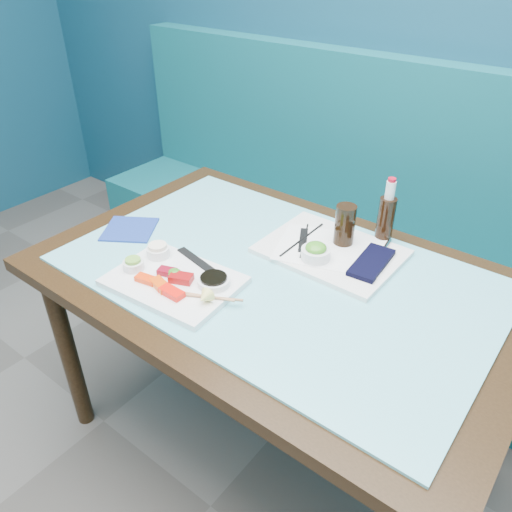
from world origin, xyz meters
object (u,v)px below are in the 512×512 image
Objects in this scene: cola_bottle_body at (385,220)px; sashimi_plate at (174,281)px; dining_table at (275,296)px; booth_bench at (385,256)px; seaweed_bowl at (315,254)px; serving_tray at (331,251)px; cola_glass at (345,225)px; blue_napkin at (130,229)px.

sashimi_plate is at bearing -122.09° from cola_bottle_body.
dining_table is 9.32× the size of cola_bottle_body.
booth_bench is 0.85m from seaweed_bowl.
seaweed_bowl is at bearing -84.72° from booth_bench.
serving_tray is 3.17× the size of cola_glass.
dining_table is at bearing -123.21° from seaweed_bowl.
serving_tray is at bearing -100.30° from cola_glass.
cola_glass is (0.09, 0.23, 0.17)m from dining_table.
cola_glass is at bearing 54.66° from sashimi_plate.
seaweed_bowl is (-0.01, -0.07, 0.02)m from serving_tray.
booth_bench is 0.89m from dining_table.
sashimi_plate is 2.35× the size of cola_bottle_body.
cola_bottle_body reaches higher than seaweed_bowl.
cola_glass is (0.02, 0.13, 0.05)m from seaweed_bowl.
serving_tray is at bearing 66.44° from dining_table.
booth_bench is at bearing 90.00° from dining_table.
serving_tray is 2.70× the size of cola_bottle_body.
blue_napkin is at bearing -147.00° from cola_bottle_body.
dining_table is at bearing -110.62° from cola_glass.
dining_table is 3.45× the size of serving_tray.
booth_bench is 18.80× the size of blue_napkin.
seaweed_bowl is at bearing -98.75° from cola_glass.
cola_glass is at bearing -81.73° from booth_bench.
cola_glass reaches higher than dining_table.
serving_tray is at bearing -83.27° from booth_bench.
cola_bottle_body is at bearing 61.54° from serving_tray.
blue_napkin is (-0.61, -0.34, -0.08)m from cola_glass.
cola_bottle_body is 0.94× the size of blue_napkin.
cola_glass is 0.70m from blue_napkin.
blue_napkin is (-0.52, -0.10, 0.09)m from dining_table.
sashimi_plate reaches higher than serving_tray.
booth_bench is 19.98× the size of cola_bottle_body.
blue_napkin is at bearing -160.49° from seaweed_bowl.
serving_tray is (0.08, -0.66, 0.39)m from booth_bench.
serving_tray is (0.08, 0.18, 0.10)m from dining_table.
cola_glass is (0.28, 0.46, 0.07)m from sashimi_plate.
seaweed_bowl is (0.07, 0.10, 0.12)m from dining_table.
cola_glass is 0.14m from cola_bottle_body.
cola_bottle_body is at bearing 66.93° from seaweed_bowl.
cola_bottle_body is at bearing 53.21° from cola_glass.
seaweed_bowl is at bearing 56.79° from dining_table.
seaweed_bowl is at bearing 19.51° from blue_napkin.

